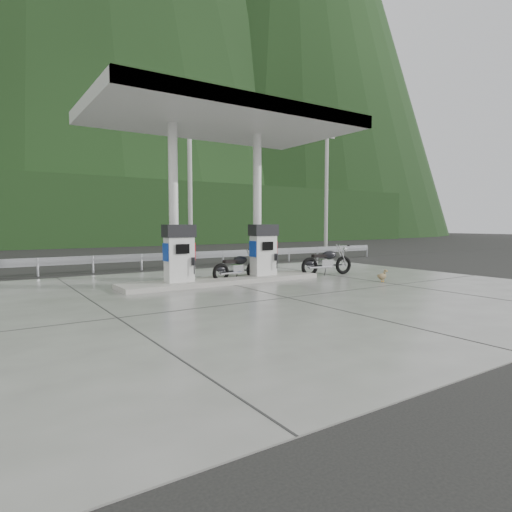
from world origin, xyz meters
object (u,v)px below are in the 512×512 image
duck (382,277)px  motorcycle_left (238,267)px  gas_pump_right (263,250)px  gas_pump_left (179,253)px  motorcycle_right (327,262)px

duck → motorcycle_left: bearing=133.8°
motorcycle_left → duck: motorcycle_left is taller
motorcycle_left → duck: size_ratio=3.94×
gas_pump_right → motorcycle_left: gas_pump_right is taller
gas_pump_left → motorcycle_left: gas_pump_left is taller
gas_pump_left → motorcycle_right: bearing=-2.5°
gas_pump_right → duck: (3.01, -2.77, -0.87)m
gas_pump_left → motorcycle_left: 2.39m
gas_pump_right → duck: bearing=-42.6°
motorcycle_right → duck: 2.54m
duck → gas_pump_left: bearing=147.6°
gas_pump_right → motorcycle_right: bearing=-5.5°
motorcycle_left → duck: bearing=-43.1°
gas_pump_right → gas_pump_left: bearing=180.0°
motorcycle_right → duck: motorcycle_right is taller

